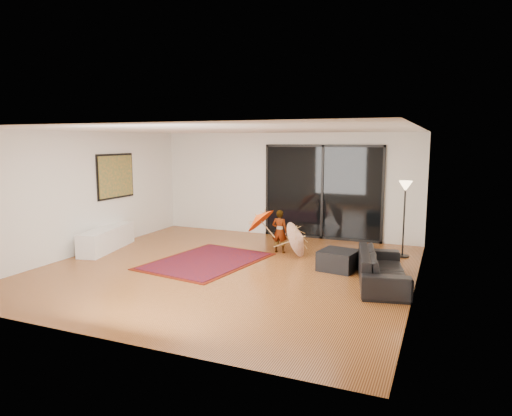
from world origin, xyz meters
The scene contains 17 objects.
floor centered at (0.00, 0.00, 0.00)m, with size 7.00×7.00×0.00m, color #AF6630.
ceiling centered at (0.00, 0.00, 2.70)m, with size 7.00×7.00×0.00m, color white.
wall_back centered at (0.00, 3.50, 1.35)m, with size 7.00×7.00×0.00m, color silver.
wall_front centered at (0.00, -3.50, 1.35)m, with size 7.00×7.00×0.00m, color silver.
wall_left centered at (-3.50, 0.00, 1.35)m, with size 7.00×7.00×0.00m, color silver.
wall_right centered at (3.50, 0.00, 1.35)m, with size 7.00×7.00×0.00m, color silver.
sliding_door centered at (1.00, 3.47, 1.20)m, with size 3.06×0.07×2.40m.
painting centered at (-3.46, 1.00, 1.65)m, with size 0.04×1.28×1.08m.
media_console centered at (-3.25, 0.34, 0.26)m, with size 0.46×1.85×0.51m, color white.
speaker centered at (-3.25, 0.25, 0.16)m, with size 0.28×0.28×0.31m, color #424244.
persian_rug centered at (-0.62, 0.32, 0.01)m, with size 2.24×2.85×0.02m.
sofa centered at (2.95, 0.18, 0.29)m, with size 1.99×0.78×0.58m, color black.
ottoman centered at (2.04, 0.77, 0.19)m, with size 0.67×0.67×0.38m, color black.
floor_lamp centered at (3.10, 2.33, 1.30)m, with size 0.28×0.28×1.65m.
child centered at (0.51, 1.65, 0.49)m, with size 0.35×0.23×0.97m, color #999999.
parasol_orange centered at (-0.04, 1.60, 0.73)m, with size 0.65×0.74×0.84m.
parasol_white centered at (1.11, 1.50, 0.50)m, with size 0.52×0.79×0.89m.
Camera 1 is at (3.91, -7.80, 2.49)m, focal length 32.00 mm.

